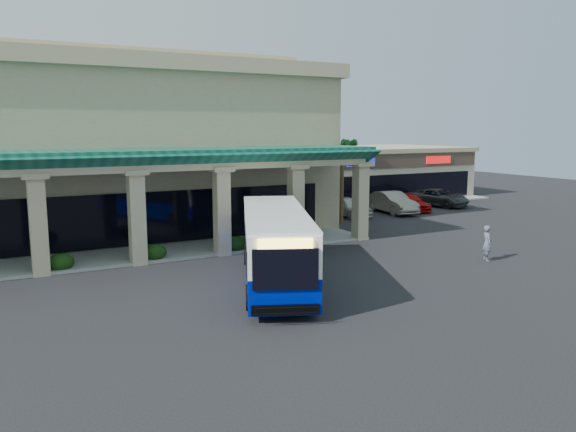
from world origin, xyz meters
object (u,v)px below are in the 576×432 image
car_gray (438,198)px  car_white (392,202)px  car_red (408,202)px  pedestrian (487,243)px  car_silver (347,206)px  transit_bus (275,247)px

car_gray → car_white: bearing=175.3°
car_red → pedestrian: bearing=-111.6°
car_silver → pedestrian: bearing=-102.5°
car_white → car_red: bearing=19.7°
car_silver → car_red: (6.27, 0.24, -0.09)m
transit_bus → car_silver: 19.57m
transit_bus → car_silver: transit_bus is taller
transit_bus → car_white: 22.44m
pedestrian → car_white: (6.17, 15.41, -0.06)m
pedestrian → car_gray: 20.76m
transit_bus → car_white: size_ratio=2.21×
pedestrian → car_gray: bearing=-12.8°
transit_bus → car_gray: size_ratio=2.10×
car_red → car_gray: car_gray is taller
car_red → transit_bus: bearing=-138.0°
transit_bus → pedestrian: transit_bus is taller
pedestrian → car_white: size_ratio=0.35×
car_red → car_gray: 4.09m
transit_bus → car_white: bearing=61.6°
pedestrian → car_silver: (2.00, 15.70, -0.14)m
car_red → car_gray: (4.01, 0.80, 0.07)m
transit_bus → pedestrian: bearing=15.8°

